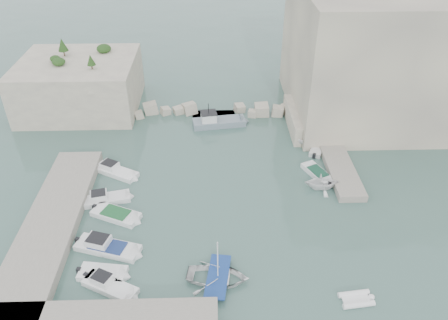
{
  "coord_description": "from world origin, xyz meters",
  "views": [
    {
      "loc": [
        -1.12,
        -32.99,
        29.59
      ],
      "look_at": [
        0.0,
        6.0,
        3.0
      ],
      "focal_mm": 35.0,
      "sensor_mm": 36.0,
      "label": 1
    }
  ],
  "objects_px": {
    "tender_east_a": "(321,188)",
    "tender_east_d": "(312,144)",
    "rowboat": "(218,280)",
    "motorboat_c": "(116,217)",
    "motorboat_e": "(103,276)",
    "motorboat_f": "(111,289)",
    "work_boat": "(219,125)",
    "motorboat_b": "(107,201)",
    "motorboat_a": "(116,174)",
    "tender_east_c": "(318,150)",
    "motorboat_d": "(108,250)",
    "tender_east_b": "(317,175)",
    "inflatable_dinghy": "(356,301)"
  },
  "relations": [
    {
      "from": "tender_east_a",
      "to": "tender_east_d",
      "type": "height_order",
      "value": "tender_east_a"
    },
    {
      "from": "rowboat",
      "to": "tender_east_d",
      "type": "bearing_deg",
      "value": -21.18
    },
    {
      "from": "motorboat_c",
      "to": "motorboat_e",
      "type": "distance_m",
      "value": 7.64
    },
    {
      "from": "motorboat_f",
      "to": "tender_east_a",
      "type": "xyz_separation_m",
      "value": [
        20.61,
        13.15,
        0.0
      ]
    },
    {
      "from": "motorboat_e",
      "to": "work_boat",
      "type": "xyz_separation_m",
      "value": [
        10.57,
        25.99,
        0.0
      ]
    },
    {
      "from": "motorboat_b",
      "to": "motorboat_a",
      "type": "bearing_deg",
      "value": 75.45
    },
    {
      "from": "rowboat",
      "to": "tender_east_c",
      "type": "relative_size",
      "value": 1.25
    },
    {
      "from": "motorboat_c",
      "to": "motorboat_d",
      "type": "bearing_deg",
      "value": -64.68
    },
    {
      "from": "motorboat_d",
      "to": "rowboat",
      "type": "relative_size",
      "value": 1.25
    },
    {
      "from": "motorboat_a",
      "to": "tender_east_b",
      "type": "bearing_deg",
      "value": 26.83
    },
    {
      "from": "motorboat_a",
      "to": "motorboat_f",
      "type": "height_order",
      "value": "same"
    },
    {
      "from": "motorboat_d",
      "to": "tender_east_d",
      "type": "distance_m",
      "value": 28.48
    },
    {
      "from": "motorboat_e",
      "to": "tender_east_a",
      "type": "distance_m",
      "value": 24.48
    },
    {
      "from": "motorboat_e",
      "to": "motorboat_b",
      "type": "bearing_deg",
      "value": 107.17
    },
    {
      "from": "motorboat_c",
      "to": "work_boat",
      "type": "distance_m",
      "value": 21.28
    },
    {
      "from": "motorboat_b",
      "to": "tender_east_d",
      "type": "xyz_separation_m",
      "value": [
        23.83,
        10.56,
        0.0
      ]
    },
    {
      "from": "tender_east_a",
      "to": "motorboat_c",
      "type": "bearing_deg",
      "value": 100.67
    },
    {
      "from": "motorboat_b",
      "to": "tender_east_b",
      "type": "height_order",
      "value": "motorboat_b"
    },
    {
      "from": "motorboat_c",
      "to": "rowboat",
      "type": "distance_m",
      "value": 13.17
    },
    {
      "from": "motorboat_c",
      "to": "motorboat_e",
      "type": "height_order",
      "value": "same"
    },
    {
      "from": "tender_east_d",
      "to": "inflatable_dinghy",
      "type": "bearing_deg",
      "value": 162.23
    },
    {
      "from": "motorboat_d",
      "to": "inflatable_dinghy",
      "type": "relative_size",
      "value": 2.3
    },
    {
      "from": "tender_east_a",
      "to": "motorboat_b",
      "type": "bearing_deg",
      "value": 93.98
    },
    {
      "from": "motorboat_f",
      "to": "work_boat",
      "type": "relative_size",
      "value": 0.69
    },
    {
      "from": "rowboat",
      "to": "tender_east_a",
      "type": "distance_m",
      "value": 17.0
    },
    {
      "from": "motorboat_d",
      "to": "rowboat",
      "type": "distance_m",
      "value": 10.77
    },
    {
      "from": "motorboat_a",
      "to": "motorboat_e",
      "type": "relative_size",
      "value": 1.31
    },
    {
      "from": "motorboat_c",
      "to": "tender_east_b",
      "type": "bearing_deg",
      "value": 41.02
    },
    {
      "from": "tender_east_a",
      "to": "rowboat",
      "type": "bearing_deg",
      "value": 137.22
    },
    {
      "from": "rowboat",
      "to": "inflatable_dinghy",
      "type": "bearing_deg",
      "value": -93.66
    },
    {
      "from": "tender_east_b",
      "to": "tender_east_d",
      "type": "relative_size",
      "value": 1.19
    },
    {
      "from": "motorboat_e",
      "to": "work_boat",
      "type": "bearing_deg",
      "value": 76.02
    },
    {
      "from": "motorboat_e",
      "to": "tender_east_a",
      "type": "height_order",
      "value": "tender_east_a"
    },
    {
      "from": "rowboat",
      "to": "tender_east_b",
      "type": "distance_m",
      "value": 18.89
    },
    {
      "from": "motorboat_c",
      "to": "tender_east_b",
      "type": "distance_m",
      "value": 22.72
    },
    {
      "from": "motorboat_b",
      "to": "tender_east_c",
      "type": "distance_m",
      "value": 26.05
    },
    {
      "from": "tender_east_d",
      "to": "work_boat",
      "type": "distance_m",
      "value": 12.81
    },
    {
      "from": "rowboat",
      "to": "tender_east_a",
      "type": "relative_size",
      "value": 1.42
    },
    {
      "from": "tender_east_a",
      "to": "tender_east_c",
      "type": "distance_m",
      "value": 7.81
    },
    {
      "from": "motorboat_b",
      "to": "tender_east_d",
      "type": "bearing_deg",
      "value": 10.51
    },
    {
      "from": "motorboat_c",
      "to": "motorboat_d",
      "type": "xyz_separation_m",
      "value": [
        0.06,
        -4.59,
        0.0
      ]
    },
    {
      "from": "tender_east_b",
      "to": "tender_east_c",
      "type": "bearing_deg",
      "value": -36.72
    },
    {
      "from": "rowboat",
      "to": "tender_east_c",
      "type": "xyz_separation_m",
      "value": [
        12.79,
        20.18,
        0.0
      ]
    },
    {
      "from": "tender_east_b",
      "to": "work_boat",
      "type": "distance_m",
      "value": 16.22
    },
    {
      "from": "tender_east_b",
      "to": "work_boat",
      "type": "xyz_separation_m",
      "value": [
        -11.02,
        11.9,
        0.0
      ]
    },
    {
      "from": "inflatable_dinghy",
      "to": "motorboat_c",
      "type": "bearing_deg",
      "value": 146.45
    },
    {
      "from": "motorboat_e",
      "to": "inflatable_dinghy",
      "type": "bearing_deg",
      "value": -0.5
    },
    {
      "from": "motorboat_e",
      "to": "motorboat_f",
      "type": "bearing_deg",
      "value": -50.27
    },
    {
      "from": "motorboat_d",
      "to": "tender_east_b",
      "type": "height_order",
      "value": "motorboat_d"
    },
    {
      "from": "motorboat_b",
      "to": "motorboat_d",
      "type": "height_order",
      "value": "same"
    }
  ]
}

